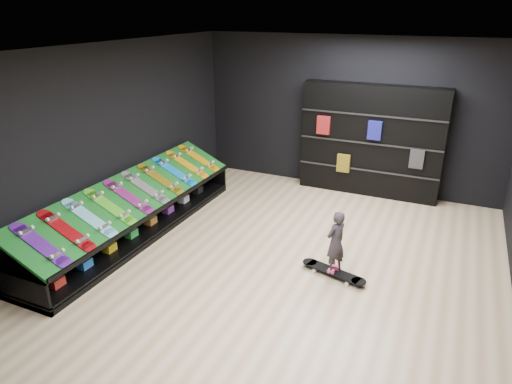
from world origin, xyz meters
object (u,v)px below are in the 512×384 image
at_px(floor_skateboard, 333,274).
at_px(display_rack, 137,219).
at_px(back_shelving, 371,141).
at_px(child, 335,254).

bearing_deg(floor_skateboard, display_rack, -164.09).
xyz_separation_m(back_shelving, child, (0.23, -3.28, -0.71)).
relative_size(back_shelving, floor_skateboard, 2.74).
bearing_deg(child, back_shelving, -147.89).
bearing_deg(child, display_rack, -61.10).
xyz_separation_m(floor_skateboard, child, (0.00, -0.00, 0.32)).
relative_size(floor_skateboard, child, 1.82).
relative_size(display_rack, floor_skateboard, 4.59).
distance_m(back_shelving, floor_skateboard, 3.44).
relative_size(display_rack, child, 8.34).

